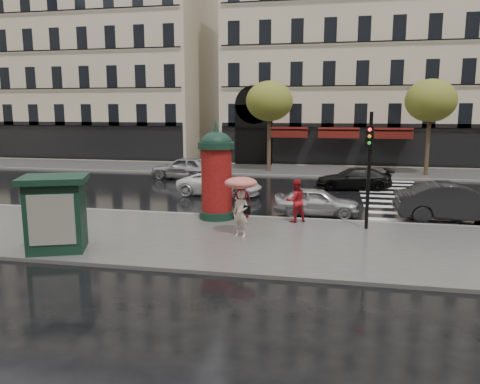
% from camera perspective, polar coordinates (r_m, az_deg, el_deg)
% --- Properties ---
extents(ground, '(160.00, 160.00, 0.00)m').
position_cam_1_polar(ground, '(16.96, 1.80, -5.69)').
color(ground, black).
rests_on(ground, ground).
extents(near_sidewalk, '(90.00, 7.00, 0.12)m').
position_cam_1_polar(near_sidewalk, '(16.46, 1.51, -5.95)').
color(near_sidewalk, '#474744').
rests_on(near_sidewalk, ground).
extents(far_sidewalk, '(90.00, 6.00, 0.12)m').
position_cam_1_polar(far_sidewalk, '(35.49, 6.94, 2.60)').
color(far_sidewalk, '#474744').
rests_on(far_sidewalk, ground).
extents(near_kerb, '(90.00, 0.25, 0.14)m').
position_cam_1_polar(near_kerb, '(19.81, 3.26, -3.19)').
color(near_kerb, slate).
rests_on(near_kerb, ground).
extents(far_kerb, '(90.00, 0.25, 0.14)m').
position_cam_1_polar(far_kerb, '(32.53, 6.52, 1.96)').
color(far_kerb, slate).
rests_on(far_kerb, ground).
extents(zebra_crossing, '(3.60, 11.75, 0.01)m').
position_cam_1_polar(zebra_crossing, '(26.31, 18.41, -0.54)').
color(zebra_crossing, silver).
rests_on(zebra_crossing, ground).
extents(bldg_far_corner, '(26.00, 14.00, 22.90)m').
position_cam_1_polar(bldg_far_corner, '(46.70, 16.12, 17.91)').
color(bldg_far_corner, '#B7A88C').
rests_on(bldg_far_corner, ground).
extents(bldg_far_left, '(24.00, 14.00, 22.90)m').
position_cam_1_polar(bldg_far_left, '(52.73, -17.43, 16.89)').
color(bldg_far_left, '#B7A88C').
rests_on(bldg_far_left, ground).
extents(tree_far_left, '(3.40, 3.40, 6.64)m').
position_cam_1_polar(tree_far_left, '(34.43, 3.60, 10.95)').
color(tree_far_left, '#38281C').
rests_on(tree_far_left, ground).
extents(tree_far_right, '(3.40, 3.40, 6.64)m').
position_cam_1_polar(tree_far_right, '(34.68, 22.22, 10.24)').
color(tree_far_right, '#38281C').
rests_on(tree_far_right, ground).
extents(woman_umbrella, '(1.15, 1.15, 2.21)m').
position_cam_1_polar(woman_umbrella, '(16.47, 0.11, -0.51)').
color(woman_umbrella, beige).
rests_on(woman_umbrella, near_sidewalk).
extents(woman_red, '(1.05, 0.98, 1.73)m').
position_cam_1_polar(woman_red, '(18.90, 6.79, -1.05)').
color(woman_red, '#AE151E').
rests_on(woman_red, near_sidewalk).
extents(man_burgundy, '(0.86, 0.62, 1.64)m').
position_cam_1_polar(man_burgundy, '(19.21, 0.18, -0.93)').
color(man_burgundy, '#420D11').
rests_on(man_burgundy, near_sidewalk).
extents(morris_column, '(1.51, 1.51, 4.05)m').
position_cam_1_polar(morris_column, '(19.26, -2.89, 2.45)').
color(morris_column, black).
rests_on(morris_column, near_sidewalk).
extents(traffic_light, '(0.31, 0.43, 4.39)m').
position_cam_1_polar(traffic_light, '(17.95, 15.47, 3.88)').
color(traffic_light, black).
rests_on(traffic_light, near_sidewalk).
extents(newsstand, '(2.48, 2.30, 2.41)m').
position_cam_1_polar(newsstand, '(16.01, -21.52, -2.33)').
color(newsstand, black).
rests_on(newsstand, near_sidewalk).
extents(car_silver, '(3.69, 1.50, 1.25)m').
position_cam_1_polar(car_silver, '(20.69, 9.33, -1.16)').
color(car_silver, '#B9BABF').
rests_on(car_silver, ground).
extents(car_darkgrey, '(4.87, 1.87, 1.58)m').
position_cam_1_polar(car_darkgrey, '(21.33, 24.78, -1.17)').
color(car_darkgrey, black).
rests_on(car_darkgrey, ground).
extents(car_white, '(4.72, 2.52, 1.26)m').
position_cam_1_polar(car_white, '(25.24, -2.47, 0.98)').
color(car_white, silver).
rests_on(car_white, ground).
extents(car_black, '(4.50, 2.26, 1.25)m').
position_cam_1_polar(car_black, '(28.01, 13.66, 1.59)').
color(car_black, black).
rests_on(car_black, ground).
extents(car_far_silver, '(4.66, 2.32, 1.53)m').
position_cam_1_polar(car_far_silver, '(31.44, -6.78, 2.95)').
color(car_far_silver, '#9C9CA0').
rests_on(car_far_silver, ground).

